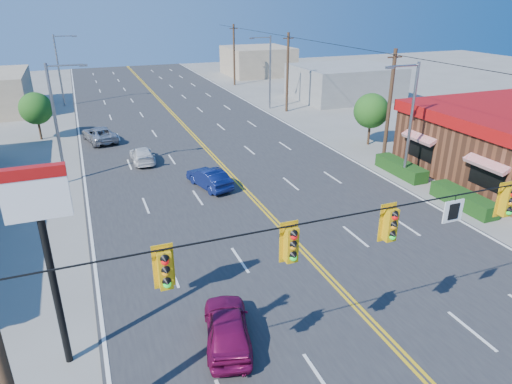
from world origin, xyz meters
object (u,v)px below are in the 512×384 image
object	(u,v)px
car_blue	(209,179)
car_white	(142,156)
signal_span	(417,234)
pizza_hut_sign	(43,229)
car_magenta	(227,328)
car_silver	(100,135)

from	to	relation	value
car_blue	car_white	bearing A→B (deg)	-78.24
car_blue	signal_span	bearing A→B (deg)	81.73
pizza_hut_sign	car_magenta	size ratio (longest dim) A/B	1.73
pizza_hut_sign	signal_span	bearing A→B (deg)	-20.19
signal_span	car_magenta	bearing A→B (deg)	152.56
car_blue	car_silver	xyz separation A→B (m)	(-6.05, 13.74, 0.00)
pizza_hut_sign	car_blue	bearing A→B (deg)	56.38
car_white	car_silver	size ratio (longest dim) A/B	0.83
car_magenta	car_silver	world-z (taller)	car_magenta
pizza_hut_sign	car_white	world-z (taller)	pizza_hut_sign
car_magenta	car_white	distance (m)	21.43
car_blue	car_white	world-z (taller)	car_blue
car_white	pizza_hut_sign	bearing A→B (deg)	74.85
pizza_hut_sign	car_white	xyz separation A→B (m)	(5.55, 20.25, -4.61)
signal_span	car_silver	distance (m)	32.46
signal_span	car_silver	size ratio (longest dim) A/B	5.14
car_blue	car_magenta	bearing A→B (deg)	61.92
car_blue	car_white	distance (m)	7.61
pizza_hut_sign	car_silver	distance (m)	27.70
car_magenta	pizza_hut_sign	bearing A→B (deg)	1.37
car_magenta	car_white	world-z (taller)	car_magenta
car_silver	signal_span	bearing A→B (deg)	92.74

